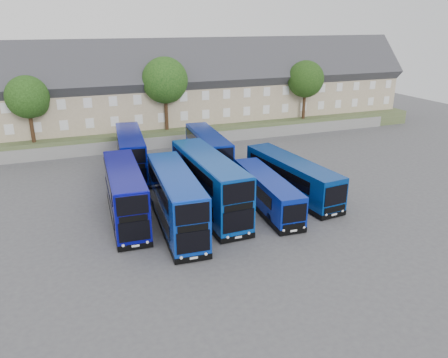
{
  "coord_description": "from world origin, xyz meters",
  "views": [
    {
      "loc": [
        -11.01,
        -28.9,
        15.45
      ],
      "look_at": [
        1.98,
        4.84,
        2.2
      ],
      "focal_mm": 35.0,
      "sensor_mm": 36.0,
      "label": 1
    }
  ],
  "objects_px": {
    "dd_front_mid": "(176,201)",
    "tree_mid": "(166,82)",
    "tree_west": "(29,98)",
    "tree_east": "(306,80)",
    "coach_east_a": "(267,193)",
    "dd_front_left": "(125,195)",
    "tree_far": "(316,71)"
  },
  "relations": [
    {
      "from": "dd_front_mid",
      "to": "tree_mid",
      "type": "height_order",
      "value": "tree_mid"
    },
    {
      "from": "tree_west",
      "to": "tree_mid",
      "type": "bearing_deg",
      "value": 1.79
    },
    {
      "from": "dd_front_mid",
      "to": "tree_mid",
      "type": "bearing_deg",
      "value": 81.01
    },
    {
      "from": "dd_front_mid",
      "to": "tree_east",
      "type": "height_order",
      "value": "tree_east"
    },
    {
      "from": "coach_east_a",
      "to": "tree_east",
      "type": "distance_m",
      "value": 29.24
    },
    {
      "from": "coach_east_a",
      "to": "tree_west",
      "type": "bearing_deg",
      "value": 133.04
    },
    {
      "from": "dd_front_mid",
      "to": "tree_mid",
      "type": "xyz_separation_m",
      "value": [
        5.47,
        24.17,
        5.84
      ]
    },
    {
      "from": "tree_west",
      "to": "tree_mid",
      "type": "distance_m",
      "value": 16.04
    },
    {
      "from": "dd_front_left",
      "to": "tree_west",
      "type": "distance_m",
      "value": 22.53
    },
    {
      "from": "dd_front_left",
      "to": "tree_east",
      "type": "bearing_deg",
      "value": 38.88
    },
    {
      "from": "dd_front_mid",
      "to": "coach_east_a",
      "type": "height_order",
      "value": "dd_front_mid"
    },
    {
      "from": "dd_front_left",
      "to": "tree_west",
      "type": "xyz_separation_m",
      "value": [
        -7.11,
        20.8,
        4.91
      ]
    },
    {
      "from": "dd_front_left",
      "to": "coach_east_a",
      "type": "relative_size",
      "value": 1.02
    },
    {
      "from": "tree_far",
      "to": "dd_front_left",
      "type": "bearing_deg",
      "value": -141.45
    },
    {
      "from": "tree_east",
      "to": "tree_mid",
      "type": "bearing_deg",
      "value": 178.57
    },
    {
      "from": "dd_front_mid",
      "to": "coach_east_a",
      "type": "xyz_separation_m",
      "value": [
        8.25,
        0.81,
        -0.79
      ]
    },
    {
      "from": "dd_front_left",
      "to": "tree_far",
      "type": "height_order",
      "value": "tree_far"
    },
    {
      "from": "tree_west",
      "to": "tree_east",
      "type": "xyz_separation_m",
      "value": [
        36.0,
        0.0,
        0.34
      ]
    },
    {
      "from": "tree_east",
      "to": "tree_far",
      "type": "bearing_deg",
      "value": 49.4
    },
    {
      "from": "dd_front_left",
      "to": "coach_east_a",
      "type": "height_order",
      "value": "dd_front_left"
    },
    {
      "from": "tree_mid",
      "to": "dd_front_mid",
      "type": "bearing_deg",
      "value": -102.74
    },
    {
      "from": "tree_mid",
      "to": "tree_east",
      "type": "height_order",
      "value": "tree_mid"
    },
    {
      "from": "coach_east_a",
      "to": "tree_far",
      "type": "xyz_separation_m",
      "value": [
        23.22,
        29.86,
        6.29
      ]
    },
    {
      "from": "tree_west",
      "to": "tree_east",
      "type": "height_order",
      "value": "tree_east"
    },
    {
      "from": "dd_front_left",
      "to": "coach_east_a",
      "type": "xyz_separation_m",
      "value": [
        11.67,
        -2.06,
        -0.7
      ]
    },
    {
      "from": "tree_east",
      "to": "dd_front_mid",
      "type": "bearing_deg",
      "value": -137.09
    },
    {
      "from": "tree_east",
      "to": "tree_far",
      "type": "distance_m",
      "value": 9.23
    },
    {
      "from": "coach_east_a",
      "to": "tree_east",
      "type": "bearing_deg",
      "value": 56.66
    },
    {
      "from": "tree_far",
      "to": "tree_mid",
      "type": "bearing_deg",
      "value": -165.96
    },
    {
      "from": "dd_front_mid",
      "to": "tree_west",
      "type": "relative_size",
      "value": 1.51
    },
    {
      "from": "dd_front_mid",
      "to": "tree_east",
      "type": "bearing_deg",
      "value": 46.66
    },
    {
      "from": "dd_front_left",
      "to": "coach_east_a",
      "type": "distance_m",
      "value": 11.87
    }
  ]
}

